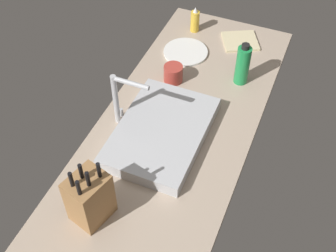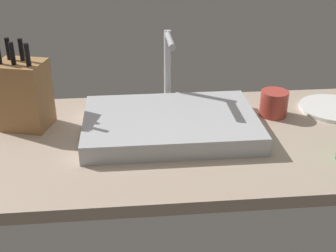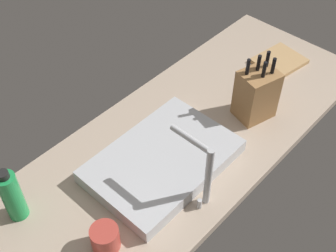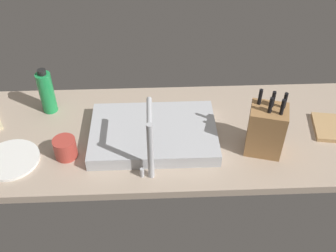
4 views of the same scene
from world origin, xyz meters
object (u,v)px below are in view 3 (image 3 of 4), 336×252
Objects in this scene: faucet at (203,168)px; knife_block at (256,94)px; coffee_mug at (105,238)px; water_bottle at (12,196)px; sink_basin at (162,161)px; cutting_board at (279,61)px.

knife_block reaches higher than faucet.
faucet is 2.89× the size of coffee_mug.
water_bottle is 32.50cm from coffee_mug.
water_bottle is at bearing -24.25° from sink_basin.
water_bottle is (90.72, -29.43, -0.62)cm from knife_block.
cutting_board is at bearing -165.55° from faucet.
faucet is at bearing 14.45° from cutting_board.
faucet reaches higher than water_bottle.
cutting_board is (-79.70, -2.00, -1.85)cm from sink_basin.
knife_block is 95.38cm from water_bottle.
water_bottle is at bearing -41.34° from faucet.
knife_block is at bearing 169.18° from sink_basin.
coffee_mug is at bearing 5.36° from cutting_board.
sink_basin reaches higher than cutting_board.
cutting_board is 0.96× the size of water_bottle.
knife_block reaches higher than sink_basin.
knife_block is 1.27× the size of water_bottle.
coffee_mug reaches higher than sink_basin.
knife_block is 3.06× the size of coffee_mug.
sink_basin is 79.74cm from cutting_board.
knife_block is (-44.10, 8.43, 7.95)cm from sink_basin.
cutting_board is at bearing -147.99° from knife_block.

